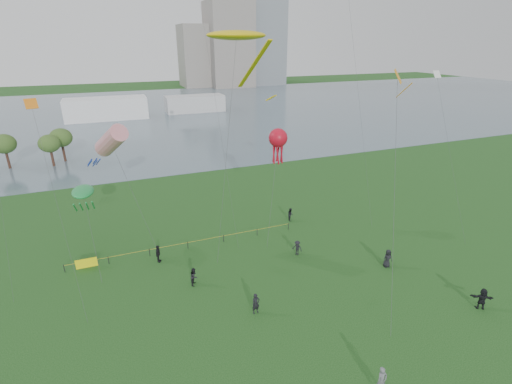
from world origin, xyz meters
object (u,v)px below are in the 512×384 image
object	(u,v)px
fence	(128,255)
kite_flyer	(382,380)
kite_stingray	(237,36)
kite_octopus	(278,139)

from	to	relation	value
fence	kite_flyer	xyz separation A→B (m)	(13.85, -21.90, 0.42)
kite_flyer	kite_stingray	size ratio (longest dim) A/B	0.09
kite_flyer	fence	bearing A→B (deg)	118.80
fence	kite_octopus	distance (m)	20.13
kite_flyer	kite_octopus	size ratio (longest dim) A/B	0.16
kite_stingray	fence	bearing A→B (deg)	-163.93
fence	kite_flyer	distance (m)	25.92
fence	kite_stingray	bearing A→B (deg)	-2.86
fence	kite_octopus	bearing A→B (deg)	5.85
fence	kite_octopus	xyz separation A→B (m)	(17.32, 1.78, 10.10)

